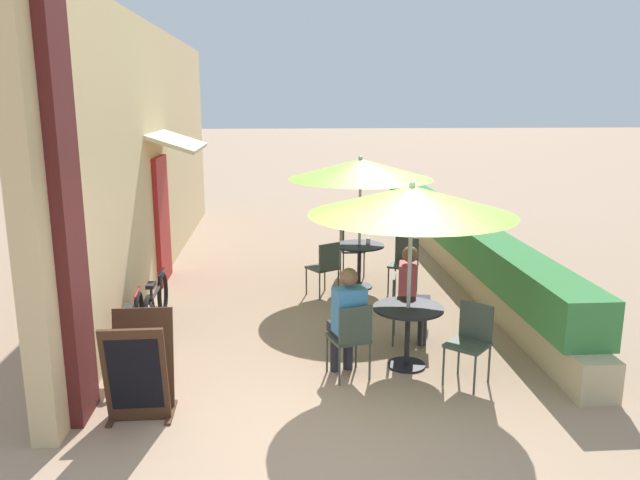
{
  "coord_description": "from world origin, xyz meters",
  "views": [
    {
      "loc": [
        -0.46,
        -5.13,
        3.03
      ],
      "look_at": [
        0.15,
        3.76,
        1.0
      ],
      "focal_mm": 35.0,
      "sensor_mm": 36.0,
      "label": 1
    }
  ],
  "objects_px": {
    "patio_umbrella_mid": "(360,169)",
    "bicycle_leaning": "(134,330)",
    "coffee_cup_mid": "(368,241)",
    "patio_table_mid": "(359,256)",
    "patio_table_near": "(408,323)",
    "seated_patron_near_right": "(347,317)",
    "seated_patron_near_left": "(412,290)",
    "cafe_chair_near_right": "(351,335)",
    "cafe_chair_mid_right": "(348,246)",
    "patio_umbrella_near": "(412,200)",
    "cafe_chair_near_left": "(402,303)",
    "cafe_chair_mid_back": "(325,265)",
    "menu_board": "(140,368)",
    "cafe_chair_near_back": "(471,337)",
    "bicycle_second": "(156,304)",
    "cafe_chair_mid_left": "(405,260)"
  },
  "relations": [
    {
      "from": "seated_patron_near_right",
      "to": "patio_umbrella_mid",
      "type": "height_order",
      "value": "patio_umbrella_mid"
    },
    {
      "from": "patio_umbrella_near",
      "to": "cafe_chair_mid_left",
      "type": "xyz_separation_m",
      "value": [
        0.54,
        2.83,
        -1.42
      ]
    },
    {
      "from": "cafe_chair_mid_right",
      "to": "cafe_chair_near_back",
      "type": "bearing_deg",
      "value": 9.37
    },
    {
      "from": "patio_umbrella_near",
      "to": "cafe_chair_near_right",
      "type": "bearing_deg",
      "value": -156.66
    },
    {
      "from": "patio_umbrella_near",
      "to": "patio_table_near",
      "type": "bearing_deg",
      "value": 180.0
    },
    {
      "from": "bicycle_second",
      "to": "bicycle_leaning",
      "type": "bearing_deg",
      "value": -95.62
    },
    {
      "from": "seated_patron_near_left",
      "to": "patio_table_mid",
      "type": "bearing_deg",
      "value": -159.15
    },
    {
      "from": "patio_umbrella_near",
      "to": "cafe_chair_mid_right",
      "type": "bearing_deg",
      "value": 93.78
    },
    {
      "from": "patio_table_near",
      "to": "seated_patron_near_right",
      "type": "bearing_deg",
      "value": -165.27
    },
    {
      "from": "patio_umbrella_mid",
      "to": "menu_board",
      "type": "xyz_separation_m",
      "value": [
        -2.66,
        -4.06,
        -1.45
      ]
    },
    {
      "from": "patio_table_mid",
      "to": "coffee_cup_mid",
      "type": "bearing_deg",
      "value": 28.46
    },
    {
      "from": "patio_umbrella_mid",
      "to": "bicycle_leaning",
      "type": "relative_size",
      "value": 1.36
    },
    {
      "from": "cafe_chair_near_left",
      "to": "cafe_chair_mid_left",
      "type": "xyz_separation_m",
      "value": [
        0.45,
        2.09,
        0.0
      ]
    },
    {
      "from": "cafe_chair_near_right",
      "to": "cafe_chair_near_back",
      "type": "bearing_deg",
      "value": -24.12
    },
    {
      "from": "seated_patron_near_left",
      "to": "cafe_chair_mid_left",
      "type": "height_order",
      "value": "seated_patron_near_left"
    },
    {
      "from": "cafe_chair_near_left",
      "to": "bicycle_leaning",
      "type": "height_order",
      "value": "cafe_chair_near_left"
    },
    {
      "from": "cafe_chair_near_back",
      "to": "seated_patron_near_right",
      "type": "bearing_deg",
      "value": 31.52
    },
    {
      "from": "coffee_cup_mid",
      "to": "menu_board",
      "type": "bearing_deg",
      "value": -124.18
    },
    {
      "from": "cafe_chair_near_back",
      "to": "cafe_chair_mid_back",
      "type": "xyz_separation_m",
      "value": [
        -1.34,
        3.1,
        0.0
      ]
    },
    {
      "from": "patio_umbrella_near",
      "to": "cafe_chair_mid_back",
      "type": "distance_m",
      "value": 3.1
    },
    {
      "from": "patio_umbrella_near",
      "to": "patio_table_mid",
      "type": "bearing_deg",
      "value": 92.83
    },
    {
      "from": "patio_table_near",
      "to": "bicycle_second",
      "type": "distance_m",
      "value": 3.46
    },
    {
      "from": "cafe_chair_mid_right",
      "to": "bicycle_leaning",
      "type": "bearing_deg",
      "value": -43.3
    },
    {
      "from": "patio_umbrella_near",
      "to": "bicycle_leaning",
      "type": "height_order",
      "value": "patio_umbrella_near"
    },
    {
      "from": "patio_table_near",
      "to": "cafe_chair_mid_left",
      "type": "distance_m",
      "value": 2.88
    },
    {
      "from": "cafe_chair_near_right",
      "to": "menu_board",
      "type": "bearing_deg",
      "value": 179.72
    },
    {
      "from": "cafe_chair_near_back",
      "to": "patio_table_mid",
      "type": "height_order",
      "value": "cafe_chair_near_back"
    },
    {
      "from": "patio_umbrella_mid",
      "to": "coffee_cup_mid",
      "type": "distance_m",
      "value": 1.19
    },
    {
      "from": "coffee_cup_mid",
      "to": "cafe_chair_near_left",
      "type": "bearing_deg",
      "value": -88.05
    },
    {
      "from": "patio_table_near",
      "to": "cafe_chair_near_left",
      "type": "xyz_separation_m",
      "value": [
        0.09,
        0.74,
        -0.01
      ]
    },
    {
      "from": "cafe_chair_near_left",
      "to": "patio_umbrella_mid",
      "type": "relative_size",
      "value": 0.38
    },
    {
      "from": "patio_umbrella_near",
      "to": "seated_patron_near_left",
      "type": "bearing_deg",
      "value": 74.73
    },
    {
      "from": "seated_patron_near_left",
      "to": "cafe_chair_mid_left",
      "type": "relative_size",
      "value": 1.44
    },
    {
      "from": "cafe_chair_mid_back",
      "to": "bicycle_leaning",
      "type": "height_order",
      "value": "cafe_chair_mid_back"
    },
    {
      "from": "cafe_chair_near_right",
      "to": "patio_table_mid",
      "type": "height_order",
      "value": "cafe_chair_near_right"
    },
    {
      "from": "bicycle_second",
      "to": "menu_board",
      "type": "bearing_deg",
      "value": -83.6
    },
    {
      "from": "coffee_cup_mid",
      "to": "menu_board",
      "type": "distance_m",
      "value": 5.02
    },
    {
      "from": "patio_table_near",
      "to": "menu_board",
      "type": "xyz_separation_m",
      "value": [
        -2.81,
        -0.95,
        -0.03
      ]
    },
    {
      "from": "patio_table_near",
      "to": "coffee_cup_mid",
      "type": "xyz_separation_m",
      "value": [
        0.0,
        3.19,
        0.23
      ]
    },
    {
      "from": "patio_table_near",
      "to": "seated_patron_near_left",
      "type": "bearing_deg",
      "value": 74.73
    },
    {
      "from": "cafe_chair_near_left",
      "to": "cafe_chair_mid_right",
      "type": "bearing_deg",
      "value": -161.2
    },
    {
      "from": "cafe_chair_near_right",
      "to": "cafe_chair_mid_right",
      "type": "bearing_deg",
      "value": 66.61
    },
    {
      "from": "patio_table_near",
      "to": "patio_table_mid",
      "type": "xyz_separation_m",
      "value": [
        -0.15,
        3.11,
        0.0
      ]
    },
    {
      "from": "cafe_chair_near_right",
      "to": "cafe_chair_mid_back",
      "type": "height_order",
      "value": "same"
    },
    {
      "from": "seated_patron_near_left",
      "to": "cafe_chair_near_right",
      "type": "distance_m",
      "value": 1.35
    },
    {
      "from": "cafe_chair_near_left",
      "to": "cafe_chair_mid_back",
      "type": "height_order",
      "value": "same"
    },
    {
      "from": "seated_patron_near_right",
      "to": "cafe_chair_near_back",
      "type": "relative_size",
      "value": 1.44
    },
    {
      "from": "patio_table_mid",
      "to": "coffee_cup_mid",
      "type": "height_order",
      "value": "coffee_cup_mid"
    },
    {
      "from": "seated_patron_near_left",
      "to": "cafe_chair_near_right",
      "type": "height_order",
      "value": "seated_patron_near_left"
    },
    {
      "from": "patio_table_near",
      "to": "seated_patron_near_right",
      "type": "relative_size",
      "value": 0.64
    }
  ]
}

